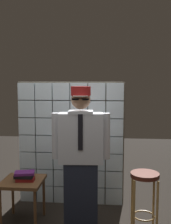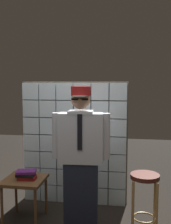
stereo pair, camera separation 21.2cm
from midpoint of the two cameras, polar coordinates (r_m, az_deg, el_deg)
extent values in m
cube|color=silver|center=(4.52, -9.49, -16.04)|extent=(0.25, 0.08, 0.25)
cube|color=silver|center=(4.45, -6.15, -16.36)|extent=(0.25, 0.08, 0.25)
cube|color=silver|center=(4.39, -2.70, -16.64)|extent=(0.25, 0.08, 0.25)
cube|color=silver|center=(4.35, 0.84, -16.87)|extent=(0.25, 0.08, 0.25)
cube|color=silver|center=(4.32, 4.44, -17.03)|extent=(0.25, 0.08, 0.25)
cube|color=silver|center=(4.31, 8.07, -17.14)|extent=(0.25, 0.08, 0.25)
cube|color=silver|center=(4.43, -9.55, -12.89)|extent=(0.25, 0.08, 0.25)
cube|color=silver|center=(4.35, -6.19, -13.17)|extent=(0.25, 0.08, 0.25)
cube|color=silver|center=(4.30, -2.72, -13.42)|extent=(0.25, 0.08, 0.25)
cube|color=silver|center=(4.25, 0.84, -13.62)|extent=(0.25, 0.08, 0.25)
cube|color=silver|center=(4.23, 4.47, -13.77)|extent=(0.25, 0.08, 0.25)
cube|color=silver|center=(4.22, 8.13, -13.86)|extent=(0.25, 0.08, 0.25)
cube|color=silver|center=(4.35, -9.61, -9.63)|extent=(0.25, 0.08, 0.25)
cube|color=silver|center=(4.27, -6.23, -9.86)|extent=(0.25, 0.08, 0.25)
cube|color=silver|center=(4.22, -2.74, -10.06)|extent=(0.25, 0.08, 0.25)
cube|color=silver|center=(4.17, 0.85, -10.23)|extent=(0.25, 0.08, 0.25)
cube|color=silver|center=(4.14, 4.50, -10.36)|extent=(0.25, 0.08, 0.25)
cube|color=silver|center=(4.13, 8.19, -10.45)|extent=(0.25, 0.08, 0.25)
cube|color=silver|center=(4.28, -9.68, -6.25)|extent=(0.25, 0.08, 0.25)
cube|color=silver|center=(4.21, -6.27, -6.43)|extent=(0.25, 0.08, 0.25)
cube|color=silver|center=(4.15, -2.75, -6.58)|extent=(0.25, 0.08, 0.25)
cube|color=silver|center=(4.11, 0.86, -6.72)|extent=(0.25, 0.08, 0.25)
cube|color=silver|center=(4.08, 4.53, -6.82)|extent=(0.25, 0.08, 0.25)
cube|color=silver|center=(4.07, 8.24, -6.91)|extent=(0.25, 0.08, 0.25)
cube|color=silver|center=(4.24, -9.74, -2.79)|extent=(0.25, 0.08, 0.25)
cube|color=silver|center=(4.16, -6.32, -2.90)|extent=(0.25, 0.08, 0.25)
cube|color=silver|center=(4.10, -2.77, -3.01)|extent=(0.25, 0.08, 0.25)
cube|color=silver|center=(4.05, 0.86, -3.10)|extent=(0.25, 0.08, 0.25)
cube|color=silver|center=(4.03, 4.56, -3.19)|extent=(0.25, 0.08, 0.25)
cube|color=silver|center=(4.02, 8.30, -3.26)|extent=(0.25, 0.08, 0.25)
cube|color=silver|center=(4.20, -9.81, 0.74)|extent=(0.25, 0.08, 0.25)
cube|color=silver|center=(4.13, -6.36, 0.70)|extent=(0.25, 0.08, 0.25)
cube|color=silver|center=(4.07, -2.79, 0.64)|extent=(0.25, 0.08, 0.25)
cube|color=silver|center=(4.02, 0.87, 0.59)|extent=(0.25, 0.08, 0.25)
cube|color=silver|center=(3.99, 4.60, 0.53)|extent=(0.25, 0.08, 0.25)
cube|color=silver|center=(3.98, 8.36, 0.46)|extent=(0.25, 0.08, 0.25)
cube|color=silver|center=(4.19, -9.88, 4.32)|extent=(0.25, 0.08, 0.25)
cube|color=silver|center=(4.11, -6.40, 4.34)|extent=(0.25, 0.08, 0.25)
cube|color=silver|center=(4.05, -2.81, 4.34)|extent=(0.25, 0.08, 0.25)
cube|color=silver|center=(4.00, 0.87, 4.33)|extent=(0.25, 0.08, 0.25)
cube|color=silver|center=(3.97, 4.63, 4.29)|extent=(0.25, 0.08, 0.25)
cube|color=silver|center=(3.96, 8.42, 4.24)|extent=(0.25, 0.08, 0.25)
cube|color=#5B5447|center=(4.18, -0.84, -6.49)|extent=(1.60, 0.02, 1.86)
cube|color=#1E2333|center=(3.54, 0.85, -17.12)|extent=(0.42, 0.23, 0.86)
cube|color=silver|center=(3.32, 0.87, -5.43)|extent=(0.55, 0.27, 0.61)
cube|color=black|center=(3.18, 0.70, -4.27)|extent=(0.06, 0.01, 0.43)
cube|color=silver|center=(3.27, 0.88, -0.04)|extent=(0.31, 0.26, 0.04)
sphere|color=#A87A5B|center=(3.26, 0.89, 2.60)|extent=(0.23, 0.23, 0.23)
ellipsoid|color=black|center=(3.21, 0.81, 1.81)|extent=(0.16, 0.09, 0.10)
cube|color=black|center=(3.15, 0.73, 2.68)|extent=(0.20, 0.02, 0.02)
cylinder|color=white|center=(3.17, 0.76, 3.38)|extent=(0.18, 0.18, 0.01)
cylinder|color=maroon|center=(3.25, 0.89, 4.43)|extent=(0.24, 0.24, 0.11)
cylinder|color=silver|center=(3.30, 6.09, -5.09)|extent=(0.11, 0.11, 0.56)
cylinder|color=silver|center=(3.35, -4.27, -4.91)|extent=(0.11, 0.11, 0.56)
cylinder|color=#592319|center=(3.37, 14.14, -12.93)|extent=(0.34, 0.34, 0.05)
torus|color=tan|center=(3.57, 13.91, -20.66)|extent=(0.27, 0.27, 0.02)
cylinder|color=tan|center=(3.38, 11.79, -19.76)|extent=(0.03, 0.03, 0.71)
cylinder|color=tan|center=(3.41, 16.53, -19.70)|extent=(0.03, 0.03, 0.71)
cylinder|color=tan|center=(3.62, 11.58, -17.93)|extent=(0.03, 0.03, 0.71)
cylinder|color=tan|center=(3.65, 15.96, -17.89)|extent=(0.03, 0.03, 0.71)
cube|color=brown|center=(3.75, -11.01, -13.80)|extent=(0.52, 0.52, 0.04)
cylinder|color=brown|center=(3.75, -15.46, -18.65)|extent=(0.04, 0.04, 0.53)
cylinder|color=brown|center=(3.60, -8.68, -19.57)|extent=(0.04, 0.04, 0.53)
cylinder|color=brown|center=(4.12, -12.83, -16.24)|extent=(0.04, 0.04, 0.53)
cylinder|color=brown|center=(3.99, -6.68, -16.91)|extent=(0.04, 0.04, 0.53)
cube|color=maroon|center=(3.71, -10.48, -13.36)|extent=(0.24, 0.16, 0.04)
cube|color=black|center=(3.69, -10.78, -12.75)|extent=(0.23, 0.15, 0.04)
cube|color=#591E66|center=(3.68, -10.64, -12.17)|extent=(0.28, 0.21, 0.03)
camera|label=1|loc=(0.11, -88.14, 0.20)|focal=43.75mm
camera|label=2|loc=(0.11, 91.86, -0.20)|focal=43.75mm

